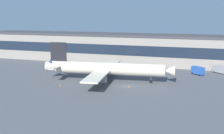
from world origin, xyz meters
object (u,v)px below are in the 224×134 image
(stair_truck, at_px, (198,70))
(baggage_tug, at_px, (53,61))
(catering_truck, at_px, (58,62))
(fuel_truck, at_px, (222,69))
(traffic_cone_0, at_px, (129,87))
(traffic_cone_1, at_px, (60,85))
(follow_me_car, at_px, (111,66))
(airliner, at_px, (107,69))

(stair_truck, bearing_deg, baggage_tug, 175.73)
(stair_truck, relative_size, catering_truck, 0.82)
(fuel_truck, height_order, traffic_cone_0, fuel_truck)
(stair_truck, height_order, fuel_truck, stair_truck)
(stair_truck, distance_m, traffic_cone_1, 60.94)
(catering_truck, bearing_deg, traffic_cone_0, -31.79)
(catering_truck, xyz_separation_m, traffic_cone_1, (20.25, -34.28, -1.95))
(fuel_truck, xyz_separation_m, traffic_cone_0, (-33.37, -37.11, -1.53))
(follow_me_car, distance_m, traffic_cone_1, 39.82)
(follow_me_car, bearing_deg, traffic_cone_1, -99.61)
(baggage_tug, xyz_separation_m, traffic_cone_0, (53.26, -36.64, -0.73))
(traffic_cone_0, height_order, traffic_cone_1, traffic_cone_0)
(stair_truck, distance_m, traffic_cone_0, 38.74)
(fuel_truck, bearing_deg, traffic_cone_0, -131.96)
(fuel_truck, height_order, traffic_cone_1, fuel_truck)
(catering_truck, distance_m, traffic_cone_0, 53.27)
(airliner, height_order, traffic_cone_0, airliner)
(stair_truck, xyz_separation_m, follow_me_car, (-41.63, 2.09, -0.89))
(stair_truck, xyz_separation_m, catering_truck, (-68.52, -2.88, 0.31))
(airliner, bearing_deg, stair_truck, 34.38)
(stair_truck, relative_size, follow_me_car, 1.38)
(stair_truck, height_order, catering_truck, catering_truck)
(baggage_tug, relative_size, traffic_cone_0, 5.67)
(fuel_truck, relative_size, traffic_cone_0, 11.70)
(catering_truck, relative_size, baggage_tug, 1.86)
(fuel_truck, bearing_deg, traffic_cone_1, -143.40)
(traffic_cone_0, distance_m, traffic_cone_1, 25.77)
(stair_truck, xyz_separation_m, baggage_tug, (-76.53, 5.71, -0.89))
(follow_me_car, bearing_deg, fuel_truck, 4.53)
(stair_truck, height_order, baggage_tug, stair_truck)
(catering_truck, height_order, baggage_tug, catering_truck)
(traffic_cone_0, bearing_deg, stair_truck, 53.04)
(traffic_cone_1, bearing_deg, catering_truck, 120.57)
(stair_truck, bearing_deg, catering_truck, -177.60)
(airliner, height_order, traffic_cone_1, airliner)
(airliner, xyz_separation_m, traffic_cone_1, (-13.67, -13.48, -4.72))
(fuel_truck, bearing_deg, airliner, -146.26)
(traffic_cone_0, bearing_deg, fuel_truck, 48.04)
(follow_me_car, height_order, traffic_cone_1, follow_me_car)
(follow_me_car, bearing_deg, stair_truck, -2.87)
(fuel_truck, distance_m, follow_me_car, 51.89)
(airliner, bearing_deg, catering_truck, 148.48)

